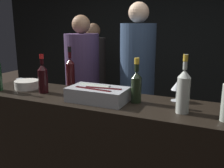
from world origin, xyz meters
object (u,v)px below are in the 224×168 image
Objects in this scene: rose_wine_bottle at (183,90)px; person_in_hoodie at (83,81)px; person_grey_polo at (94,73)px; candle_votive at (20,82)px; champagne_bottle at (136,85)px; red_wine_bottle_tall at (43,77)px; ice_bin_with_bottles at (98,94)px; red_wine_bottle_black_foil at (70,72)px; bowl_white at (27,84)px; person_blond_tee at (137,80)px; wine_glass at (177,87)px.

rose_wine_bottle is 0.22× the size of person_in_hoodie.
rose_wine_bottle is at bearing -98.07° from person_grey_polo.
person_grey_polo is at bearing 89.69° from candle_votive.
champagne_bottle reaches higher than red_wine_bottle_tall.
ice_bin_with_bottles is at bearing -10.59° from candle_votive.
rose_wine_bottle is at bearing -1.48° from red_wine_bottle_tall.
red_wine_bottle_black_foil reaches higher than ice_bin_with_bottles.
person_grey_polo is (-0.91, 1.64, -0.20)m from ice_bin_with_bottles.
person_in_hoodie is 0.76m from person_grey_polo.
red_wine_bottle_tall is (-0.80, -0.06, -0.00)m from champagne_bottle.
bowl_white is 1.12m from person_blond_tee.
person_in_hoodie is (-0.95, 0.83, -0.23)m from champagne_bottle.
person_grey_polo is (-1.44, 1.40, -0.26)m from wine_glass.
wine_glass is 1.46m from candle_votive.
wine_glass is 0.09× the size of person_in_hoodie.
wine_glass reaches higher than bowl_white.
wine_glass is (0.54, 0.24, 0.05)m from ice_bin_with_bottles.
candle_votive is 0.24× the size of red_wine_bottle_tall.
person_in_hoodie is (-1.29, 0.92, -0.25)m from rose_wine_bottle.
person_blond_tee reaches higher than bowl_white.
bowl_white is at bearing 167.07° from red_wine_bottle_tall.
red_wine_bottle_black_foil is at bearing 165.71° from rose_wine_bottle.
person_in_hoodie is (-0.15, 0.89, -0.23)m from red_wine_bottle_tall.
red_wine_bottle_black_foil reaches higher than champagne_bottle.
champagne_bottle is 0.36m from rose_wine_bottle.
ice_bin_with_bottles is 0.26× the size of person_in_hoodie.
ice_bin_with_bottles is 1.35× the size of red_wine_bottle_tall.
bowl_white is 0.13× the size of person_grey_polo.
rose_wine_bottle is (0.35, -0.09, 0.02)m from champagne_bottle.
person_grey_polo is (-0.15, 1.56, -0.18)m from bowl_white.
red_wine_bottle_black_foil is 0.76m from person_in_hoodie.
champagne_bottle is 0.88× the size of red_wine_bottle_black_foil.
wine_glass is at bearing -95.01° from person_grey_polo.
wine_glass is at bearing 108.26° from rose_wine_bottle.
wine_glass is 0.94m from red_wine_bottle_black_foil.
champagne_bottle is 1.97m from person_grey_polo.
wine_glass is 0.85m from person_blond_tee.
red_wine_bottle_tall is 0.94m from person_in_hoodie.
candle_votive is (-0.16, 0.09, -0.01)m from bowl_white.
person_blond_tee reaches higher than candle_votive.
person_in_hoodie is at bearing 72.33° from candle_votive.
candle_votive is at bearing 169.41° from ice_bin_with_bottles.
ice_bin_with_bottles is at bearing -32.71° from red_wine_bottle_black_foil.
person_grey_polo reaches higher than champagne_bottle.
ice_bin_with_bottles is at bearing -3.21° from red_wine_bottle_tall.
candle_votive is 0.20× the size of rose_wine_bottle.
person_grey_polo is (-0.38, 1.61, -0.28)m from red_wine_bottle_tall.
bowl_white is 1.38m from rose_wine_bottle.
red_wine_bottle_tall is at bearing 178.52° from rose_wine_bottle.
red_wine_bottle_tall reaches higher than wine_glass.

